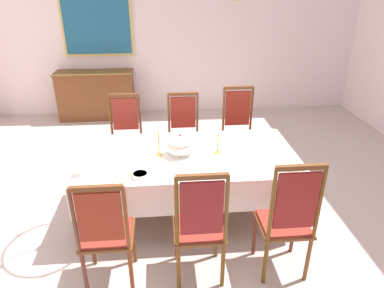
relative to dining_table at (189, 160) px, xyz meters
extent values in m
cube|color=#BFABA4|center=(0.00, 0.01, -0.70)|extent=(7.13, 6.91, 0.04)
cube|color=silver|center=(0.00, 3.51, 1.09)|extent=(7.13, 0.08, 3.52)
cylinder|color=brown|center=(-1.05, -0.48, -0.32)|extent=(0.07, 0.07, 0.72)
cylinder|color=brown|center=(1.05, -0.48, -0.32)|extent=(0.07, 0.07, 0.72)
cylinder|color=brown|center=(-1.05, 0.48, -0.32)|extent=(0.07, 0.07, 0.72)
cylinder|color=brown|center=(1.05, 0.48, -0.32)|extent=(0.07, 0.07, 0.72)
cube|color=brown|center=(0.00, 0.00, 0.00)|extent=(2.18, 1.05, 0.08)
cube|color=brown|center=(0.00, 0.00, 0.06)|extent=(2.30, 1.17, 0.03)
cube|color=white|center=(0.00, 0.00, 0.07)|extent=(2.32, 1.19, 0.00)
cube|color=white|center=(0.00, -0.59, -0.11)|extent=(2.32, 0.00, 0.35)
cube|color=white|center=(0.00, 0.59, -0.11)|extent=(2.32, 0.00, 0.35)
cube|color=white|center=(-1.15, 0.00, -0.11)|extent=(0.00, 1.19, 0.35)
cube|color=white|center=(1.15, 0.00, -0.11)|extent=(0.00, 1.19, 0.35)
cylinder|color=brown|center=(-0.95, -0.74, -0.44)|extent=(0.04, 0.04, 0.47)
cylinder|color=#613512|center=(-0.57, -0.74, -0.44)|extent=(0.04, 0.04, 0.47)
cylinder|color=#5A2D21|center=(-0.95, -1.10, -0.44)|extent=(0.04, 0.04, 0.47)
cylinder|color=maroon|center=(-0.57, -1.10, -0.44)|extent=(0.04, 0.04, 0.47)
cube|color=brown|center=(-0.76, -0.92, -0.19)|extent=(0.44, 0.42, 0.03)
cube|color=maroon|center=(-0.76, -0.92, -0.17)|extent=(0.40, 0.38, 0.02)
cylinder|color=brown|center=(-0.96, -1.11, 0.11)|extent=(0.03, 0.03, 0.58)
cylinder|color=brown|center=(-0.57, -1.11, 0.11)|extent=(0.03, 0.03, 0.58)
cube|color=maroon|center=(-0.76, -1.11, 0.14)|extent=(0.34, 0.02, 0.44)
cube|color=brown|center=(-0.76, -1.11, 0.40)|extent=(0.40, 0.04, 0.04)
cylinder|color=brown|center=(-0.57, 0.74, -0.44)|extent=(0.04, 0.04, 0.47)
cylinder|color=brown|center=(-0.95, 0.74, -0.44)|extent=(0.04, 0.04, 0.47)
cylinder|color=brown|center=(-0.57, 1.10, -0.44)|extent=(0.04, 0.04, 0.47)
cylinder|color=#5C3312|center=(-0.95, 1.10, -0.44)|extent=(0.04, 0.04, 0.47)
cube|color=brown|center=(-0.76, 0.92, -0.19)|extent=(0.44, 0.42, 0.03)
cube|color=maroon|center=(-0.76, 0.92, -0.17)|extent=(0.40, 0.38, 0.02)
cylinder|color=brown|center=(-0.57, 1.11, 0.11)|extent=(0.03, 0.03, 0.58)
cylinder|color=#5B3814|center=(-0.96, 1.11, 0.11)|extent=(0.03, 0.03, 0.58)
cube|color=maroon|center=(-0.76, 1.11, 0.14)|extent=(0.34, 0.02, 0.44)
cube|color=brown|center=(-0.76, 1.11, 0.41)|extent=(0.40, 0.04, 0.04)
cylinder|color=brown|center=(-0.17, -0.74, -0.44)|extent=(0.04, 0.04, 0.47)
cylinder|color=brown|center=(0.21, -0.74, -0.44)|extent=(0.04, 0.04, 0.47)
cylinder|color=brown|center=(-0.17, -1.10, -0.44)|extent=(0.04, 0.04, 0.47)
cylinder|color=brown|center=(0.21, -1.10, -0.44)|extent=(0.04, 0.04, 0.47)
cube|color=brown|center=(0.02, -0.92, -0.19)|extent=(0.44, 0.42, 0.03)
cube|color=maroon|center=(0.02, -0.92, -0.17)|extent=(0.40, 0.38, 0.02)
cylinder|color=#5E3C10|center=(-0.18, -1.11, 0.14)|extent=(0.03, 0.03, 0.64)
cylinder|color=brown|center=(0.21, -1.11, 0.14)|extent=(0.03, 0.03, 0.64)
cube|color=maroon|center=(0.02, -1.11, 0.17)|extent=(0.34, 0.02, 0.48)
cube|color=brown|center=(0.02, -1.11, 0.46)|extent=(0.40, 0.04, 0.04)
cylinder|color=brown|center=(0.21, 0.74, -0.44)|extent=(0.04, 0.04, 0.47)
cylinder|color=brown|center=(-0.17, 0.74, -0.44)|extent=(0.04, 0.04, 0.47)
cylinder|color=brown|center=(0.21, 1.10, -0.44)|extent=(0.04, 0.04, 0.47)
cylinder|color=brown|center=(-0.17, 1.10, -0.44)|extent=(0.04, 0.04, 0.47)
cube|color=brown|center=(0.02, 0.92, -0.19)|extent=(0.44, 0.42, 0.03)
cube|color=maroon|center=(0.02, 0.92, -0.17)|extent=(0.40, 0.38, 0.02)
cylinder|color=brown|center=(0.21, 1.11, 0.11)|extent=(0.03, 0.03, 0.58)
cylinder|color=brown|center=(-0.18, 1.11, 0.11)|extent=(0.03, 0.03, 0.58)
cube|color=maroon|center=(0.02, 1.11, 0.14)|extent=(0.34, 0.02, 0.44)
cube|color=brown|center=(0.02, 1.11, 0.40)|extent=(0.40, 0.04, 0.04)
cylinder|color=maroon|center=(0.58, -0.74, -0.44)|extent=(0.04, 0.04, 0.47)
cylinder|color=brown|center=(0.96, -0.74, -0.44)|extent=(0.04, 0.04, 0.47)
cylinder|color=#5A3A10|center=(0.58, -1.10, -0.44)|extent=(0.04, 0.04, 0.47)
cylinder|color=brown|center=(0.96, -1.10, -0.44)|extent=(0.04, 0.04, 0.47)
cube|color=brown|center=(0.77, -0.92, -0.19)|extent=(0.44, 0.42, 0.03)
cube|color=maroon|center=(0.77, -0.92, -0.17)|extent=(0.40, 0.38, 0.02)
cylinder|color=brown|center=(0.57, -1.11, 0.16)|extent=(0.03, 0.03, 0.68)
cylinder|color=brown|center=(0.96, -1.11, 0.16)|extent=(0.03, 0.03, 0.68)
cube|color=maroon|center=(0.77, -1.11, 0.19)|extent=(0.34, 0.02, 0.51)
cube|color=brown|center=(0.77, -1.11, 0.50)|extent=(0.40, 0.04, 0.04)
cylinder|color=#5B2E1C|center=(0.96, 0.74, -0.44)|extent=(0.04, 0.04, 0.47)
cylinder|color=#5D3811|center=(0.58, 0.74, -0.44)|extent=(0.04, 0.04, 0.47)
cylinder|color=brown|center=(0.96, 1.10, -0.44)|extent=(0.04, 0.04, 0.47)
cylinder|color=brown|center=(0.58, 1.10, -0.44)|extent=(0.04, 0.04, 0.47)
cube|color=brown|center=(0.77, 0.92, -0.19)|extent=(0.44, 0.42, 0.03)
cube|color=maroon|center=(0.77, 0.92, -0.17)|extent=(0.40, 0.38, 0.02)
cylinder|color=#5B2C12|center=(0.96, 1.11, 0.14)|extent=(0.03, 0.03, 0.64)
cylinder|color=brown|center=(0.57, 1.11, 0.14)|extent=(0.03, 0.03, 0.64)
cube|color=maroon|center=(0.77, 1.11, 0.18)|extent=(0.34, 0.02, 0.49)
cube|color=brown|center=(0.77, 1.11, 0.47)|extent=(0.40, 0.04, 0.04)
cylinder|color=white|center=(-0.09, 0.00, 0.08)|extent=(0.17, 0.17, 0.02)
ellipsoid|color=white|center=(-0.09, 0.00, 0.16)|extent=(0.30, 0.30, 0.14)
ellipsoid|color=white|center=(-0.09, 0.00, 0.24)|extent=(0.27, 0.27, 0.11)
sphere|color=brown|center=(-0.09, 0.00, 0.30)|extent=(0.03, 0.03, 0.03)
cylinder|color=gold|center=(-0.31, 0.00, 0.08)|extent=(0.07, 0.07, 0.02)
cylinder|color=gold|center=(-0.31, 0.00, 0.20)|extent=(0.02, 0.02, 0.23)
cone|color=gold|center=(-0.31, 0.00, 0.33)|extent=(0.04, 0.04, 0.02)
cylinder|color=silver|center=(-0.31, 0.00, 0.39)|extent=(0.02, 0.02, 0.10)
cylinder|color=gold|center=(0.31, 0.00, 0.08)|extent=(0.07, 0.07, 0.02)
cylinder|color=gold|center=(0.31, 0.00, 0.19)|extent=(0.02, 0.02, 0.19)
cone|color=gold|center=(0.31, 0.00, 0.29)|extent=(0.04, 0.04, 0.02)
cylinder|color=silver|center=(0.31, 0.00, 0.35)|extent=(0.02, 0.02, 0.10)
cylinder|color=white|center=(0.98, -0.47, 0.09)|extent=(0.16, 0.16, 0.03)
cylinder|color=white|center=(0.98, -0.47, 0.10)|extent=(0.13, 0.13, 0.02)
torus|color=brown|center=(0.98, -0.47, 0.10)|extent=(0.15, 0.15, 0.01)
cylinder|color=white|center=(-0.50, -0.43, 0.09)|extent=(0.17, 0.17, 0.04)
cylinder|color=white|center=(-0.50, -0.43, 0.10)|extent=(0.14, 0.14, 0.03)
torus|color=brown|center=(-0.50, -0.43, 0.11)|extent=(0.16, 0.16, 0.01)
cube|color=gold|center=(1.09, -0.50, 0.08)|extent=(0.02, 0.14, 0.00)
ellipsoid|color=gold|center=(1.08, -0.42, 0.08)|extent=(0.03, 0.05, 0.01)
cube|color=gold|center=(-0.61, -0.46, 0.08)|extent=(0.02, 0.14, 0.00)
ellipsoid|color=gold|center=(-0.60, -0.38, 0.08)|extent=(0.03, 0.05, 0.01)
cube|color=brown|center=(-1.51, 3.19, -0.24)|extent=(1.40, 0.44, 0.88)
cube|color=brown|center=(-1.51, 3.19, 0.22)|extent=(1.44, 0.48, 0.02)
cube|color=brown|center=(-1.16, 3.41, -0.24)|extent=(0.59, 0.01, 0.70)
cube|color=brown|center=(-1.86, 3.41, -0.24)|extent=(0.59, 0.01, 0.70)
cube|color=#D1B251|center=(-1.40, 3.45, 1.03)|extent=(1.28, 0.04, 1.12)
cube|color=#205C80|center=(-1.40, 3.43, 1.03)|extent=(1.20, 0.01, 1.04)
camera|label=1|loc=(-0.25, -3.29, 1.77)|focal=32.29mm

